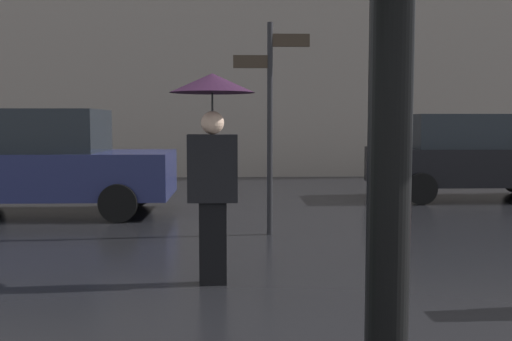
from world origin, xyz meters
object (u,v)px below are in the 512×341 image
(parked_car_left, at_px, (42,161))
(parked_car_right, at_px, (470,156))
(pedestrian_with_umbrella, at_px, (213,134))
(street_signpost, at_px, (270,107))

(parked_car_left, distance_m, parked_car_right, 8.54)
(parked_car_left, bearing_deg, pedestrian_with_umbrella, -41.98)
(parked_car_right, bearing_deg, street_signpost, 38.01)
(pedestrian_with_umbrella, xyz_separation_m, parked_car_right, (5.19, 6.47, -0.60))
(pedestrian_with_umbrella, height_order, street_signpost, street_signpost)
(pedestrian_with_umbrella, xyz_separation_m, parked_car_left, (-3.15, 4.67, -0.57))
(pedestrian_with_umbrella, bearing_deg, parked_car_right, 137.53)
(parked_car_left, relative_size, street_signpost, 1.45)
(pedestrian_with_umbrella, bearing_deg, street_signpost, 160.58)
(street_signpost, bearing_deg, parked_car_left, 151.93)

